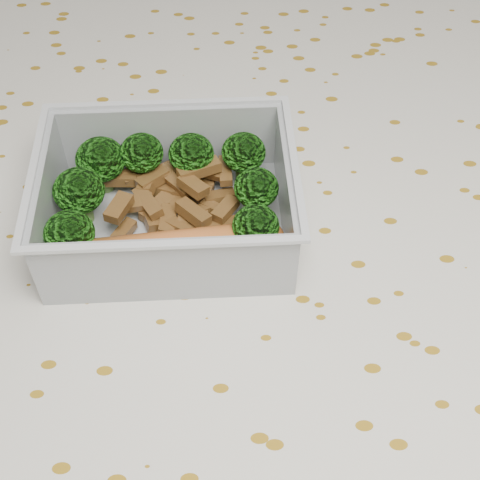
{
  "coord_description": "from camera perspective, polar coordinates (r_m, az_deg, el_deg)",
  "views": [
    {
      "loc": [
        -0.0,
        -0.27,
        1.09
      ],
      "look_at": [
        0.0,
        -0.01,
        0.78
      ],
      "focal_mm": 50.0,
      "sensor_mm": 36.0,
      "label": 1
    }
  ],
  "objects": [
    {
      "name": "broccoli_florets",
      "position": [
        0.44,
        -6.9,
        4.96
      ],
      "size": [
        0.15,
        0.1,
        0.04
      ],
      "color": "#608C3F",
      "rests_on": "lunch_container"
    },
    {
      "name": "lunch_container",
      "position": [
        0.44,
        -6.07,
        2.75
      ],
      "size": [
        0.17,
        0.13,
        0.06
      ],
      "color": "silver",
      "rests_on": "tablecloth"
    },
    {
      "name": "dining_table",
      "position": [
        0.51,
        -0.54,
        -7.86
      ],
      "size": [
        1.4,
        0.9,
        0.75
      ],
      "color": "brown",
      "rests_on": "ground"
    },
    {
      "name": "sausage",
      "position": [
        0.41,
        -5.65,
        -0.76
      ],
      "size": [
        0.14,
        0.04,
        0.02
      ],
      "color": "#CC692E",
      "rests_on": "lunch_container"
    },
    {
      "name": "tablecloth",
      "position": [
        0.46,
        -0.58,
        -4.53
      ],
      "size": [
        1.46,
        0.96,
        0.19
      ],
      "color": "white",
      "rests_on": "dining_table"
    },
    {
      "name": "meat_pile",
      "position": [
        0.45,
        -5.46,
        3.69
      ],
      "size": [
        0.1,
        0.07,
        0.03
      ],
      "color": "brown",
      "rests_on": "lunch_container"
    }
  ]
}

